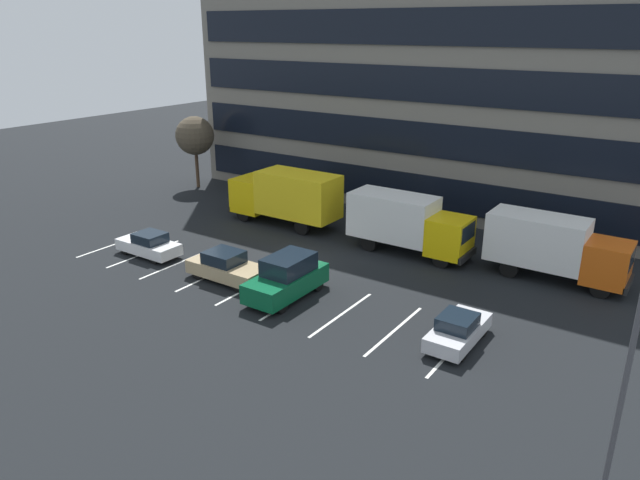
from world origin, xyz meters
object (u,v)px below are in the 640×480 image
object	(u,v)px
suv_forest	(287,278)
sedan_tan	(227,267)
sedan_silver	(458,330)
box_truck_orange	(554,246)
sedan_white	(149,245)
bare_tree	(195,136)
box_truck_yellow	(407,222)
street_light	(636,361)
box_truck_yellow_all	(286,195)

from	to	relation	value
suv_forest	sedan_tan	bearing A→B (deg)	-177.03
sedan_tan	sedan_silver	size ratio (longest dim) A/B	1.15
box_truck_orange	sedan_white	size ratio (longest dim) A/B	1.82
sedan_white	bare_tree	bearing A→B (deg)	125.08
box_truck_yellow	street_light	bearing A→B (deg)	-46.64
box_truck_yellow	sedan_white	xyz separation A→B (m)	(-12.31, -9.04, -1.26)
box_truck_yellow_all	street_light	xyz separation A→B (m)	(22.87, -14.71, 2.50)
box_truck_orange	suv_forest	distance (m)	14.24
box_truck_yellow_all	sedan_tan	world-z (taller)	box_truck_yellow_all
suv_forest	sedan_silver	bearing A→B (deg)	2.46
box_truck_yellow	sedan_white	world-z (taller)	box_truck_yellow
box_truck_orange	sedan_white	xyz separation A→B (m)	(-20.51, -9.87, -1.23)
box_truck_yellow_all	box_truck_orange	distance (m)	17.36
bare_tree	sedan_silver	bearing A→B (deg)	-23.90
box_truck_yellow_all	bare_tree	world-z (taller)	bare_tree
box_truck_yellow_all	box_truck_yellow	size ratio (longest dim) A/B	1.08
box_truck_yellow_all	box_truck_orange	size ratio (longest dim) A/B	1.10
box_truck_yellow_all	sedan_silver	size ratio (longest dim) A/B	2.06
sedan_silver	bare_tree	xyz separation A→B (m)	(-28.15, 12.47, 3.66)
sedan_white	street_light	xyz separation A→B (m)	(26.03, -5.49, 3.91)
box_truck_orange	box_truck_yellow	distance (m)	8.25
box_truck_orange	sedan_silver	size ratio (longest dim) A/B	1.88
box_truck_orange	bare_tree	size ratio (longest dim) A/B	1.23
sedan_white	sedan_silver	bearing A→B (deg)	1.54
box_truck_orange	street_light	distance (m)	16.54
sedan_white	bare_tree	world-z (taller)	bare_tree
box_truck_yellow	bare_tree	distance (m)	21.91
box_truck_yellow	street_light	xyz separation A→B (m)	(13.72, -14.53, 2.65)
sedan_white	box_truck_orange	bearing A→B (deg)	25.69
sedan_white	box_truck_yellow_all	bearing A→B (deg)	71.09
box_truck_yellow_all	sedan_silver	xyz separation A→B (m)	(15.87, -8.70, -1.43)
box_truck_yellow_all	bare_tree	distance (m)	13.03
sedan_white	bare_tree	size ratio (longest dim) A/B	0.68
suv_forest	bare_tree	xyz separation A→B (m)	(-19.28, 12.86, 3.28)
box_truck_yellow_all	bare_tree	size ratio (longest dim) A/B	1.35
sedan_tan	suv_forest	bearing A→B (deg)	2.97
sedan_silver	bare_tree	size ratio (longest dim) A/B	0.66
sedan_tan	box_truck_yellow	bearing A→B (deg)	56.52
box_truck_orange	bare_tree	world-z (taller)	bare_tree
suv_forest	sedan_silver	xyz separation A→B (m)	(8.87, 0.38, -0.38)
street_light	sedan_silver	bearing A→B (deg)	139.38
suv_forest	street_light	bearing A→B (deg)	-19.51
box_truck_yellow_all	sedan_silver	distance (m)	18.16
box_truck_yellow	sedan_tan	bearing A→B (deg)	-123.48
suv_forest	sedan_silver	size ratio (longest dim) A/B	1.22
sedan_silver	street_light	size ratio (longest dim) A/B	0.53
street_light	sedan_tan	bearing A→B (deg)	164.65
bare_tree	suv_forest	bearing A→B (deg)	-33.70
street_light	bare_tree	distance (m)	39.71
box_truck_orange	sedan_silver	distance (m)	9.55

